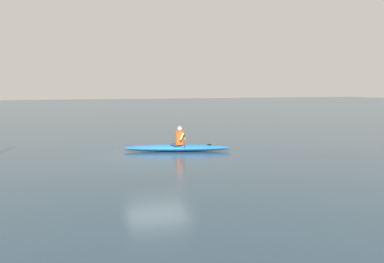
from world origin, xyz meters
name	(u,v)px	position (x,y,z in m)	size (l,w,h in m)	color
ground_plane	(157,156)	(0.00, 0.00, 0.00)	(160.00, 160.00, 0.00)	#233847
kayak	(177,148)	(-1.16, -0.94, 0.15)	(4.64, 2.07, 0.29)	#1959A5
kayaker	(180,137)	(-1.28, -0.90, 0.63)	(0.76, 2.29, 0.79)	#E04C14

